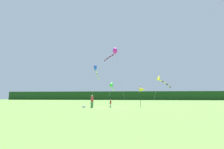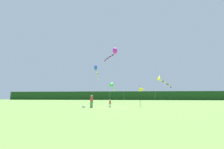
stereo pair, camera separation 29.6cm
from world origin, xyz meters
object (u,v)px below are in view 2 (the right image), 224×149
object	(u,v)px
cooler_box	(84,107)
kite_green	(112,84)
person_adult	(92,101)
banner_flag_pole	(142,90)
person_child	(110,103)
kite_yellow	(161,79)
kite_magenta	(114,52)
kite_blue	(96,69)

from	to	relation	value
cooler_box	kite_green	size ratio (longest dim) A/B	0.05
person_adult	banner_flag_pole	world-z (taller)	banner_flag_pole
person_child	banner_flag_pole	bearing A→B (deg)	29.57
person_child	kite_yellow	world-z (taller)	kite_yellow
cooler_box	kite_magenta	distance (m)	13.07
kite_yellow	kite_blue	distance (m)	16.86
kite_yellow	kite_magenta	bearing A→B (deg)	-139.31
kite_magenta	kite_green	xyz separation A→B (m)	(-1.39, 8.26, -5.80)
cooler_box	banner_flag_pole	bearing A→B (deg)	19.88
person_child	person_adult	bearing A→B (deg)	-173.39
cooler_box	person_child	bearing A→B (deg)	5.73
kite_blue	kite_green	bearing A→B (deg)	-23.57
banner_flag_pole	kite_magenta	size ratio (longest dim) A/B	0.30
kite_yellow	kite_magenta	world-z (taller)	kite_magenta
kite_blue	banner_flag_pole	bearing A→B (deg)	-52.89
cooler_box	banner_flag_pole	distance (m)	9.54
kite_blue	cooler_box	bearing A→B (deg)	-82.98
kite_yellow	banner_flag_pole	bearing A→B (deg)	-113.67
cooler_box	kite_green	world-z (taller)	kite_green
banner_flag_pole	kite_blue	xyz separation A→B (m)	(-10.79, 14.26, 6.08)
kite_blue	person_adult	bearing A→B (deg)	-79.28
person_child	banner_flag_pole	world-z (taller)	banner_flag_pole
person_child	kite_green	size ratio (longest dim) A/B	0.14
cooler_box	kite_blue	world-z (taller)	kite_blue
person_adult	cooler_box	xyz separation A→B (m)	(-1.14, -0.07, -0.87)
person_adult	kite_magenta	size ratio (longest dim) A/B	0.16
person_adult	kite_yellow	bearing A→B (deg)	50.72
cooler_box	kite_green	bearing A→B (deg)	81.24
person_adult	person_child	size ratio (longest dim) A/B	1.53
person_adult	cooler_box	world-z (taller)	person_adult
cooler_box	kite_yellow	bearing A→B (deg)	48.53
kite_green	kite_magenta	bearing A→B (deg)	-80.45
person_adult	kite_green	xyz separation A→B (m)	(1.24, 15.34, 3.60)
person_adult	person_child	distance (m)	2.71
person_child	banner_flag_pole	distance (m)	5.92
person_adult	kite_yellow	size ratio (longest dim) A/B	0.23
kite_magenta	person_adult	bearing A→B (deg)	-110.34
kite_magenta	person_child	bearing A→B (deg)	-89.62
kite_magenta	kite_green	distance (m)	10.18
kite_blue	kite_magenta	world-z (taller)	kite_magenta
cooler_box	kite_blue	bearing A→B (deg)	97.02
person_child	cooler_box	bearing A→B (deg)	-174.27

